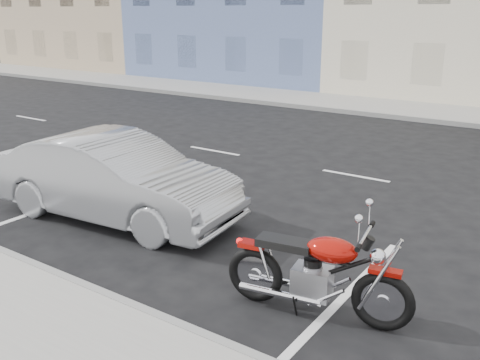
# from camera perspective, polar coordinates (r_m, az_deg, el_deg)

# --- Properties ---
(ground) EXTENTS (120.00, 120.00, 0.00)m
(ground) POSITION_cam_1_polar(r_m,az_deg,el_deg) (11.82, 21.16, -1.21)
(ground) COLOR black
(ground) RESTS_ON ground
(sidewalk_far) EXTENTS (80.00, 3.40, 0.15)m
(sidewalk_far) POSITION_cam_1_polar(r_m,az_deg,el_deg) (21.33, 13.85, 7.68)
(sidewalk_far) COLOR gray
(sidewalk_far) RESTS_ON ground
(curb_far) EXTENTS (80.00, 0.12, 0.16)m
(curb_far) POSITION_cam_1_polar(r_m,az_deg,el_deg) (19.77, 12.06, 7.06)
(curb_far) COLOR gray
(curb_far) RESTS_ON ground
(motorcycle) EXTENTS (2.32, 0.83, 1.17)m
(motorcycle) POSITION_cam_1_polar(r_m,az_deg,el_deg) (6.45, 15.36, -11.18)
(motorcycle) COLOR black
(motorcycle) RESTS_ON ground
(sedan_silver) EXTENTS (4.71, 2.02, 1.51)m
(sedan_silver) POSITION_cam_1_polar(r_m,az_deg,el_deg) (9.67, -13.13, 0.19)
(sedan_silver) COLOR #96999D
(sedan_silver) RESTS_ON ground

